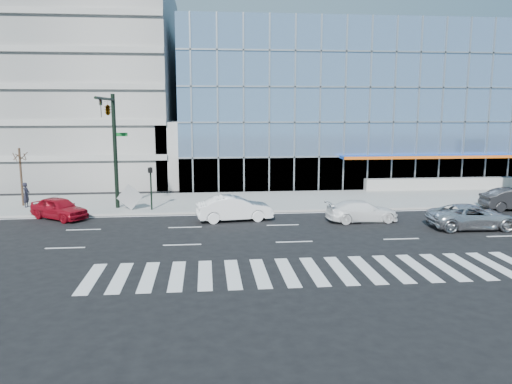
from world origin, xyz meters
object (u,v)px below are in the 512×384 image
Objects in this scene: ped_signal_post at (151,182)px; pedestrian at (26,195)px; tilted_panel at (130,197)px; traffic_signal at (110,123)px; white_suv at (362,211)px; white_sedan at (234,208)px; street_tree_near at (20,156)px; red_sedan at (59,208)px; silver_suv at (473,217)px.

ped_signal_post reaches higher than pedestrian.
ped_signal_post reaches higher than tilted_panel.
traffic_signal is 17.56m from white_suv.
traffic_signal is 10.15m from white_sedan.
street_tree_near is at bearing 157.29° from traffic_signal.
tilted_panel is at bearing -30.53° from red_sedan.
white_sedan is (-14.10, 3.67, 0.07)m from silver_suv.
red_sedan is 4.92m from pedestrian.
street_tree_near is 16.47m from white_sedan.
white_sedan is at bearing 80.02° from white_suv.
white_sedan is (5.59, -3.34, -1.34)m from ped_signal_post.
red_sedan is at bearing -152.81° from tilted_panel.
silver_suv is at bearing -18.14° from street_tree_near.
street_tree_near is 6.47m from red_sedan.
ped_signal_post is at bearing -15.06° from street_tree_near.
silver_suv is 30.07m from pedestrian.
white_suv is (23.19, -6.96, -3.11)m from street_tree_near.
ped_signal_post is at bearing 51.97° from white_sedan.
tilted_panel reaches higher than pedestrian.
white_sedan is 3.72× the size of tilted_panel.
pedestrian is at bearing 74.97° from silver_suv.
red_sedan is at bearing -163.20° from ped_signal_post.
white_suv is at bearing -61.07° from red_sedan.
pedestrian is at bearing -52.33° from street_tree_near.
ped_signal_post is at bearing -97.79° from pedestrian.
ped_signal_post is at bearing 72.68° from silver_suv.
ped_signal_post is 0.57× the size of silver_suv.
white_sedan reaches higher than red_sedan.
red_sedan is at bearing -134.03° from pedestrian.
white_suv is at bearing 68.84° from silver_suv.
red_sedan is (-5.75, -1.74, -1.42)m from ped_signal_post.
pedestrian is at bearing 160.51° from traffic_signal.
white_suv is at bearing -11.94° from tilted_panel.
tilted_panel is at bearing -17.30° from street_tree_near.
traffic_signal is 23.78m from silver_suv.
red_sedan is at bearing 80.57° from silver_suv.
red_sedan reaches higher than white_suv.
red_sedan is at bearing 79.72° from white_suv.
pedestrian is at bearing 62.96° from white_sedan.
pedestrian reaches higher than white_sedan.
tilted_panel reaches higher than silver_suv.
tilted_panel is at bearing 57.14° from white_sedan.
pedestrian is at bearing 71.94° from white_suv.
white_sedan is at bearing -105.52° from pedestrian.
pedestrian is at bearing 170.49° from tilted_panel.
street_tree_near reaches higher than silver_suv.
silver_suv is at bearing -19.58° from ped_signal_post.
white_suv is at bearing -13.98° from traffic_signal.
red_sedan is 4.66m from tilted_panel.
traffic_signal is at bearing 62.68° from white_sedan.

